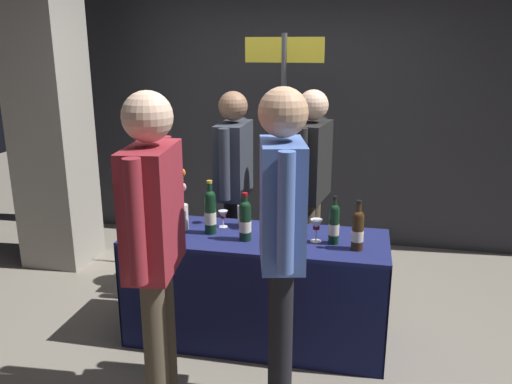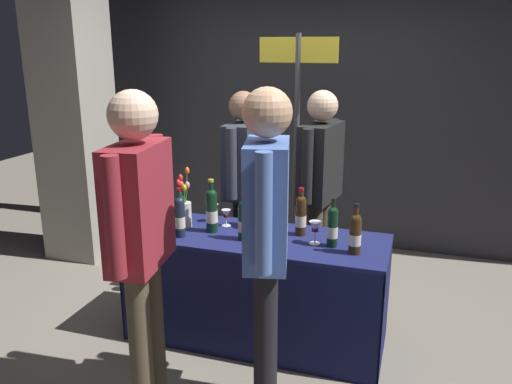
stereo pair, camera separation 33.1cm
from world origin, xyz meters
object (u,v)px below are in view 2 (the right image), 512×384
(wine_glass_near_vendor, at_px, (226,214))
(taster_foreground_right, at_px, (140,229))
(vendor_presenter, at_px, (244,174))
(tasting_table, at_px, (256,269))
(wine_glass_near_taster, at_px, (214,209))
(booth_signpost, at_px, (297,125))
(concrete_pillar, at_px, (73,96))
(wine_glass_mid, at_px, (315,228))
(featured_wine_bottle, at_px, (180,216))
(display_bottle_0, at_px, (244,219))
(flower_vase, at_px, (185,208))

(wine_glass_near_vendor, bearing_deg, taster_foreground_right, -93.82)
(wine_glass_near_vendor, relative_size, vendor_presenter, 0.07)
(tasting_table, height_order, wine_glass_near_taster, wine_glass_near_taster)
(wine_glass_near_taster, height_order, vendor_presenter, vendor_presenter)
(wine_glass_near_taster, relative_size, booth_signpost, 0.06)
(concrete_pillar, distance_m, wine_glass_mid, 2.72)
(concrete_pillar, bearing_deg, taster_foreground_right, -46.92)
(vendor_presenter, relative_size, taster_foreground_right, 0.92)
(featured_wine_bottle, height_order, display_bottle_0, featured_wine_bottle)
(wine_glass_mid, distance_m, flower_vase, 0.91)
(display_bottle_0, xyz_separation_m, wine_glass_near_vendor, (-0.20, 0.21, -0.05))
(flower_vase, bearing_deg, wine_glass_near_taster, 47.83)
(featured_wine_bottle, relative_size, wine_glass_mid, 2.23)
(vendor_presenter, xyz_separation_m, taster_foreground_right, (-0.00, -1.57, 0.09))
(wine_glass_mid, xyz_separation_m, flower_vase, (-0.91, 0.03, 0.03))
(flower_vase, height_order, taster_foreground_right, taster_foreground_right)
(concrete_pillar, distance_m, flower_vase, 1.91)
(tasting_table, relative_size, display_bottle_0, 5.44)
(tasting_table, bearing_deg, wine_glass_near_taster, 154.16)
(booth_signpost, bearing_deg, taster_foreground_right, -99.47)
(wine_glass_near_vendor, xyz_separation_m, flower_vase, (-0.26, -0.11, 0.05))
(concrete_pillar, xyz_separation_m, vendor_presenter, (1.74, -0.28, -0.53))
(tasting_table, relative_size, booth_signpost, 0.84)
(flower_vase, bearing_deg, concrete_pillar, 148.43)
(vendor_presenter, bearing_deg, wine_glass_near_taster, -5.88)
(flower_vase, bearing_deg, display_bottle_0, -12.71)
(wine_glass_mid, bearing_deg, display_bottle_0, -171.12)
(vendor_presenter, bearing_deg, booth_signpost, 140.63)
(concrete_pillar, height_order, booth_signpost, concrete_pillar)
(featured_wine_bottle, xyz_separation_m, wine_glass_near_taster, (0.10, 0.34, -0.04))
(concrete_pillar, height_order, wine_glass_near_taster, concrete_pillar)
(display_bottle_0, height_order, flower_vase, flower_vase)
(flower_vase, bearing_deg, featured_wine_bottle, -74.77)
(tasting_table, relative_size, taster_foreground_right, 0.98)
(featured_wine_bottle, xyz_separation_m, booth_signpost, (0.47, 1.24, 0.44))
(concrete_pillar, distance_m, featured_wine_bottle, 2.04)
(concrete_pillar, distance_m, taster_foreground_right, 2.57)
(taster_foreground_right, bearing_deg, concrete_pillar, 35.87)
(display_bottle_0, relative_size, wine_glass_near_vendor, 2.69)
(wine_glass_near_vendor, height_order, booth_signpost, booth_signpost)
(display_bottle_0, height_order, wine_glass_near_taster, display_bottle_0)
(concrete_pillar, height_order, wine_glass_mid, concrete_pillar)
(taster_foreground_right, relative_size, booth_signpost, 0.86)
(featured_wine_bottle, height_order, vendor_presenter, vendor_presenter)
(booth_signpost, bearing_deg, wine_glass_near_vendor, -105.22)
(display_bottle_0, bearing_deg, wine_glass_near_taster, 140.24)
(concrete_pillar, distance_m, wine_glass_near_vendor, 2.10)
(featured_wine_bottle, distance_m, wine_glass_near_vendor, 0.36)
(featured_wine_bottle, bearing_deg, flower_vase, 105.23)
(featured_wine_bottle, relative_size, flower_vase, 0.80)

